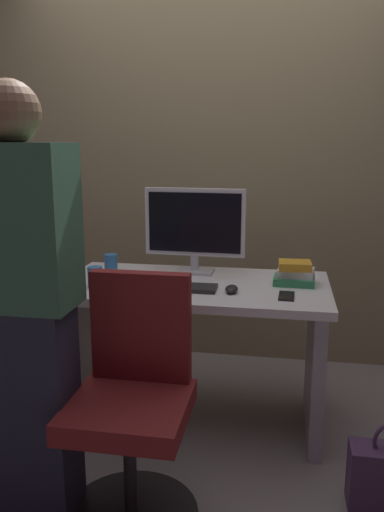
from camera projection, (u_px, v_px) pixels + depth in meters
name	position (u px, v px, depth m)	size (l,w,h in m)	color
ground_plane	(194.00, 416.00, 2.78)	(9.00, 9.00, 0.00)	gray
wall_back	(218.00, 131.00, 3.33)	(6.40, 0.10, 3.00)	#8C7F5B
desk	(194.00, 327.00, 2.68)	(1.34, 0.72, 0.74)	white
office_chair	(133.00, 411.00, 1.99)	(0.52, 0.52, 0.94)	black
person_at_desk	(22.00, 308.00, 1.90)	(0.40, 0.24, 1.64)	#262838
monitor	(195.00, 226.00, 2.78)	(0.54, 0.15, 0.46)	silver
keyboard	(172.00, 287.00, 2.52)	(0.43, 0.13, 0.02)	#262626
mouse	(232.00, 289.00, 2.46)	(0.06, 0.10, 0.03)	black
cup_near_keyboard	(95.00, 277.00, 2.54)	(0.07, 0.07, 0.10)	#3372B2
cup_by_monitor	(111.00, 263.00, 2.86)	(0.07, 0.07, 0.09)	#3372B2
book_stack	(295.00, 274.00, 2.60)	(0.21, 0.17, 0.12)	#338C59
cell_phone	(286.00, 296.00, 2.39)	(0.07, 0.14, 0.01)	black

